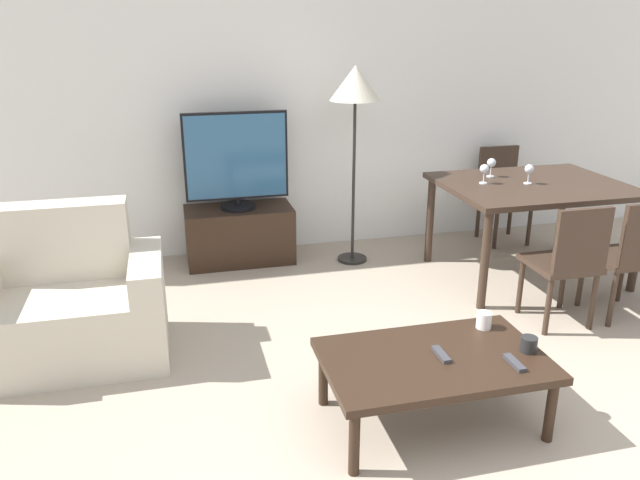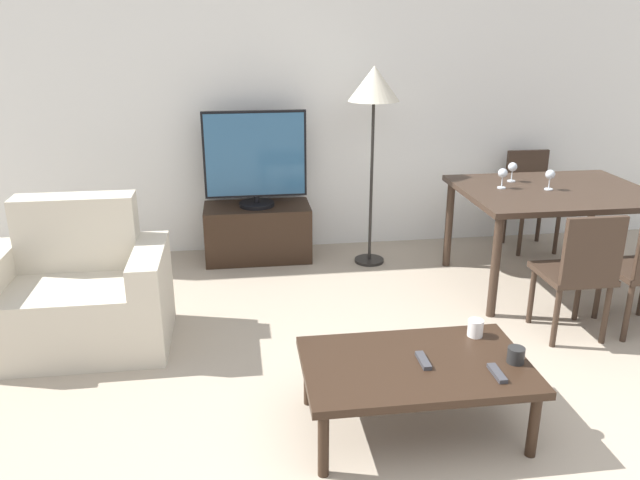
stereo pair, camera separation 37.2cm
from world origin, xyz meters
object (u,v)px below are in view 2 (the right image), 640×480
Objects in this scene: floor_lamp at (374,92)px; wine_glass_center at (503,174)px; coffee_table at (416,370)px; dining_table at (554,199)px; remote_primary at (497,373)px; armchair at (77,296)px; dining_chair_far at (530,195)px; wine_glass_left at (550,176)px; dining_chair_near at (580,269)px; remote_secondary at (423,361)px; wine_glass_right at (513,168)px; tv_stand at (258,232)px; cup_colored_far at (475,328)px; cup_white_near at (516,355)px; tv at (255,159)px.

floor_lamp reaches higher than wine_glass_center.
coffee_table is 2.19m from dining_table.
remote_primary is 1.03× the size of wine_glass_center.
armchair is 0.69× the size of floor_lamp.
dining_chair_far is 5.69× the size of wine_glass_left.
dining_chair_near is 0.53× the size of floor_lamp.
remote_secondary is 1.03× the size of wine_glass_right.
tv_stand is 2.44m from cup_colored_far.
remote_secondary is 1.84× the size of cup_white_near.
dining_chair_far is 5.54× the size of remote_primary.
cup_white_near is 0.56× the size of wine_glass_right.
dining_table is at bearing 51.24° from cup_colored_far.
tv is 2.80m from remote_primary.
remote_primary is 1.03× the size of wine_glass_right.
floor_lamp is 19.32× the size of cup_white_near.
cup_white_near is at bearing -121.41° from dining_table.
tv is 2.28m from dining_table.
coffee_table is at bearing -131.97° from wine_glass_left.
dining_table reaches higher than remote_primary.
wine_glass_center is (-0.37, 0.08, 0.18)m from dining_table.
floor_lamp reaches higher than remote_primary.
tv is 1.98m from wine_glass_right.
cup_white_near is at bearing -27.52° from armchair.
tv reaches higher than cup_white_near.
armchair is at bearing -171.90° from wine_glass_left.
coffee_table is at bearing -124.25° from wine_glass_right.
dining_chair_near is at bearing -6.78° from armchair.
remote_primary is at bearing -118.05° from dining_chair_far.
remote_primary reaches higher than coffee_table.
tv_stand is at bearing 166.66° from floor_lamp.
wine_glass_center is at bearing 57.42° from remote_secondary.
dining_chair_far is (2.35, -0.01, -0.38)m from tv.
tv is at bearing 156.38° from wine_glass_center.
cup_white_near is (1.11, -2.49, 0.18)m from tv_stand.
wine_glass_left reaches higher than remote_secondary.
floor_lamp is (-1.45, -0.20, 0.92)m from dining_chair_far.
coffee_table is 0.37m from remote_primary.
dining_table reaches higher than tv_stand.
floor_lamp reaches higher than armchair.
tv is 0.61× the size of dining_table.
remote_secondary is 2.15m from wine_glass_left.
remote_primary is at bearing -114.64° from wine_glass_right.
wine_glass_left reaches higher than dining_chair_far.
dining_chair_near is 5.54× the size of remote_secondary.
floor_lamp is at bearing 151.18° from wine_glass_left.
remote_secondary is at bearing -124.67° from dining_chair_far.
dining_table is 0.42m from wine_glass_center.
coffee_table is 0.68× the size of floor_lamp.
wine_glass_left reaches higher than remote_primary.
wine_glass_center reaches higher than cup_white_near.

